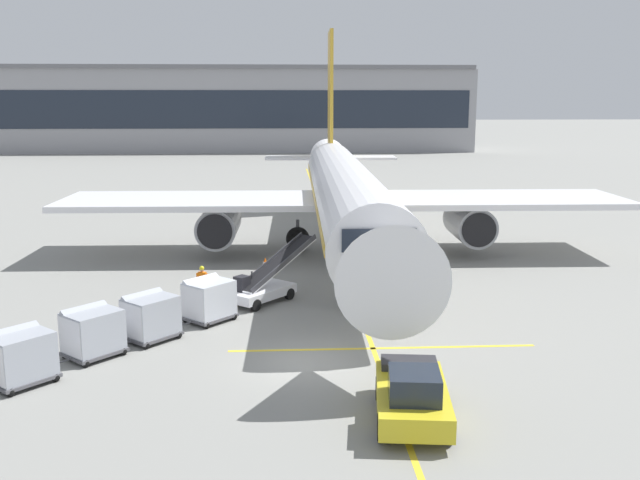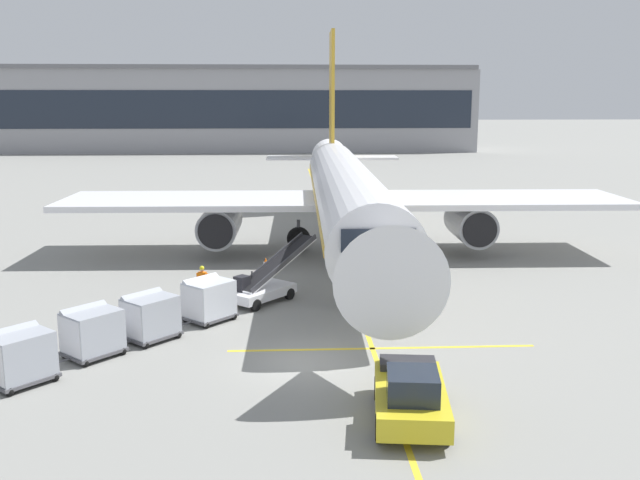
{
  "view_description": "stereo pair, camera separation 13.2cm",
  "coord_description": "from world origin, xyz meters",
  "px_view_note": "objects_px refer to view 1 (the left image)",
  "views": [
    {
      "loc": [
        -0.71,
        -24.31,
        9.53
      ],
      "look_at": [
        1.03,
        7.12,
        3.16
      ],
      "focal_mm": 39.26,
      "sensor_mm": 36.0,
      "label": 1
    },
    {
      "loc": [
        -0.58,
        -24.31,
        9.53
      ],
      "look_at": [
        1.03,
        7.12,
        3.16
      ],
      "focal_mm": 39.26,
      "sensor_mm": 36.0,
      "label": 2
    }
  ],
  "objects_px": {
    "baggage_cart_fourth": "(20,356)",
    "ground_crew_by_carts": "(209,301)",
    "baggage_cart_third": "(92,331)",
    "ground_crew_by_loader": "(202,281)",
    "baggage_cart_lead": "(208,299)",
    "safety_cone_engine_keepout": "(265,264)",
    "parked_airplane": "(344,193)",
    "baggage_cart_second": "(150,316)",
    "pushback_tug": "(412,395)",
    "belt_loader": "(265,284)"
  },
  "relations": [
    {
      "from": "baggage_cart_fourth",
      "to": "ground_crew_by_carts",
      "type": "xyz_separation_m",
      "value": [
        5.71,
        6.18,
        -0.0
      ]
    },
    {
      "from": "baggage_cart_third",
      "to": "ground_crew_by_loader",
      "type": "xyz_separation_m",
      "value": [
        3.31,
        7.16,
        -0.0
      ]
    },
    {
      "from": "baggage_cart_lead",
      "to": "ground_crew_by_carts",
      "type": "xyz_separation_m",
      "value": [
        0.05,
        -0.39,
        -0.0
      ]
    },
    {
      "from": "baggage_cart_lead",
      "to": "ground_crew_by_loader",
      "type": "height_order",
      "value": "baggage_cart_lead"
    },
    {
      "from": "safety_cone_engine_keepout",
      "to": "baggage_cart_fourth",
      "type": "bearing_deg",
      "value": -116.74
    },
    {
      "from": "ground_crew_by_loader",
      "to": "baggage_cart_third",
      "type": "bearing_deg",
      "value": -114.85
    },
    {
      "from": "parked_airplane",
      "to": "baggage_cart_second",
      "type": "relative_size",
      "value": 17.59
    },
    {
      "from": "pushback_tug",
      "to": "safety_cone_engine_keepout",
      "type": "height_order",
      "value": "pushback_tug"
    },
    {
      "from": "baggage_cart_lead",
      "to": "baggage_cart_third",
      "type": "xyz_separation_m",
      "value": [
        -3.91,
        -4.13,
        0.0
      ]
    },
    {
      "from": "belt_loader",
      "to": "baggage_cart_lead",
      "type": "xyz_separation_m",
      "value": [
        -2.38,
        -2.9,
        0.16
      ]
    },
    {
      "from": "baggage_cart_second",
      "to": "baggage_cart_third",
      "type": "distance_m",
      "value": 2.55
    },
    {
      "from": "belt_loader",
      "to": "baggage_cart_fourth",
      "type": "bearing_deg",
      "value": -130.34
    },
    {
      "from": "parked_airplane",
      "to": "baggage_cart_second",
      "type": "distance_m",
      "value": 18.35
    },
    {
      "from": "belt_loader",
      "to": "pushback_tug",
      "type": "distance_m",
      "value": 13.81
    },
    {
      "from": "pushback_tug",
      "to": "ground_crew_by_loader",
      "type": "bearing_deg",
      "value": 120.37
    },
    {
      "from": "ground_crew_by_loader",
      "to": "ground_crew_by_carts",
      "type": "relative_size",
      "value": 1.0
    },
    {
      "from": "belt_loader",
      "to": "pushback_tug",
      "type": "xyz_separation_m",
      "value": [
        4.7,
        -12.98,
        -0.01
      ]
    },
    {
      "from": "baggage_cart_lead",
      "to": "ground_crew_by_loader",
      "type": "distance_m",
      "value": 3.09
    },
    {
      "from": "parked_airplane",
      "to": "baggage_cart_fourth",
      "type": "xyz_separation_m",
      "value": [
        -12.78,
        -19.85,
        -2.84
      ]
    },
    {
      "from": "belt_loader",
      "to": "baggage_cart_third",
      "type": "distance_m",
      "value": 9.44
    },
    {
      "from": "ground_crew_by_carts",
      "to": "ground_crew_by_loader",
      "type": "bearing_deg",
      "value": 100.66
    },
    {
      "from": "pushback_tug",
      "to": "ground_crew_by_carts",
      "type": "height_order",
      "value": "pushback_tug"
    },
    {
      "from": "baggage_cart_third",
      "to": "baggage_cart_second",
      "type": "bearing_deg",
      "value": 44.48
    },
    {
      "from": "baggage_cart_second",
      "to": "safety_cone_engine_keepout",
      "type": "xyz_separation_m",
      "value": [
        4.35,
        11.5,
        -0.65
      ]
    },
    {
      "from": "safety_cone_engine_keepout",
      "to": "baggage_cart_lead",
      "type": "bearing_deg",
      "value": -103.86
    },
    {
      "from": "parked_airplane",
      "to": "baggage_cart_second",
      "type": "height_order",
      "value": "parked_airplane"
    },
    {
      "from": "belt_loader",
      "to": "ground_crew_by_carts",
      "type": "distance_m",
      "value": 4.04
    },
    {
      "from": "pushback_tug",
      "to": "ground_crew_by_carts",
      "type": "xyz_separation_m",
      "value": [
        -7.03,
        9.69,
        0.17
      ]
    },
    {
      "from": "ground_crew_by_carts",
      "to": "pushback_tug",
      "type": "bearing_deg",
      "value": -54.01
    },
    {
      "from": "baggage_cart_lead",
      "to": "baggage_cart_fourth",
      "type": "distance_m",
      "value": 8.68
    },
    {
      "from": "baggage_cart_second",
      "to": "ground_crew_by_carts",
      "type": "xyz_separation_m",
      "value": [
        2.13,
        1.95,
        -0.0
      ]
    },
    {
      "from": "baggage_cart_second",
      "to": "ground_crew_by_carts",
      "type": "bearing_deg",
      "value": 42.4
    },
    {
      "from": "belt_loader",
      "to": "baggage_cart_lead",
      "type": "height_order",
      "value": "belt_loader"
    },
    {
      "from": "parked_airplane",
      "to": "baggage_cart_fourth",
      "type": "bearing_deg",
      "value": -122.78
    },
    {
      "from": "baggage_cart_lead",
      "to": "parked_airplane",
      "type": "bearing_deg",
      "value": 61.81
    },
    {
      "from": "ground_crew_by_loader",
      "to": "safety_cone_engine_keepout",
      "type": "relative_size",
      "value": 2.42
    },
    {
      "from": "belt_loader",
      "to": "baggage_cart_fourth",
      "type": "distance_m",
      "value": 12.44
    },
    {
      "from": "parked_airplane",
      "to": "belt_loader",
      "type": "height_order",
      "value": "parked_airplane"
    },
    {
      "from": "baggage_cart_fourth",
      "to": "baggage_cart_third",
      "type": "bearing_deg",
      "value": 54.3
    },
    {
      "from": "parked_airplane",
      "to": "safety_cone_engine_keepout",
      "type": "bearing_deg",
      "value": -139.7
    },
    {
      "from": "baggage_cart_lead",
      "to": "pushback_tug",
      "type": "relative_size",
      "value": 0.55
    },
    {
      "from": "pushback_tug",
      "to": "safety_cone_engine_keepout",
      "type": "relative_size",
      "value": 6.4
    },
    {
      "from": "baggage_cart_fourth",
      "to": "ground_crew_by_loader",
      "type": "relative_size",
      "value": 1.46
    },
    {
      "from": "baggage_cart_third",
      "to": "safety_cone_engine_keepout",
      "type": "distance_m",
      "value": 14.66
    },
    {
      "from": "baggage_cart_fourth",
      "to": "baggage_cart_second",
      "type": "bearing_deg",
      "value": 49.79
    },
    {
      "from": "pushback_tug",
      "to": "belt_loader",
      "type": "bearing_deg",
      "value": 109.9
    },
    {
      "from": "baggage_cart_lead",
      "to": "safety_cone_engine_keepout",
      "type": "relative_size",
      "value": 3.54
    },
    {
      "from": "parked_airplane",
      "to": "ground_crew_by_carts",
      "type": "relative_size",
      "value": 25.76
    },
    {
      "from": "belt_loader",
      "to": "pushback_tug",
      "type": "height_order",
      "value": "belt_loader"
    },
    {
      "from": "parked_airplane",
      "to": "pushback_tug",
      "type": "xyz_separation_m",
      "value": [
        -0.03,
        -23.35,
        -3.01
      ]
    }
  ]
}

